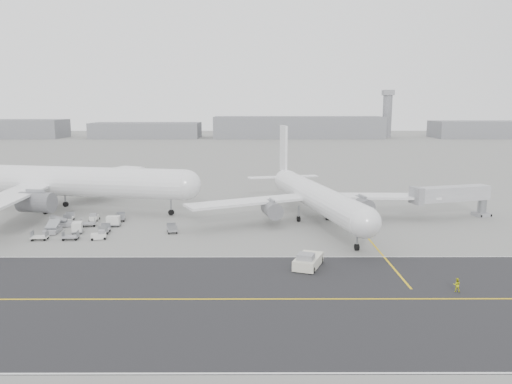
{
  "coord_description": "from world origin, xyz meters",
  "views": [
    {
      "loc": [
        11.31,
        -71.32,
        21.67
      ],
      "look_at": [
        11.57,
        12.0,
        7.04
      ],
      "focal_mm": 35.0,
      "sensor_mm": 36.0,
      "label": 1
    }
  ],
  "objects_px": {
    "jet_bridge": "(452,195)",
    "control_tower": "(387,113)",
    "ground_crew_b": "(457,285)",
    "airliner_a": "(56,181)",
    "ground_crew_a": "(311,261)",
    "airliner_b": "(314,195)",
    "pushback_tug": "(308,261)"
  },
  "relations": [
    {
      "from": "jet_bridge",
      "to": "control_tower",
      "type": "bearing_deg",
      "value": 62.06
    },
    {
      "from": "control_tower",
      "to": "ground_crew_b",
      "type": "xyz_separation_m",
      "value": [
        -64.97,
        -280.77,
        -15.41
      ]
    },
    {
      "from": "airliner_a",
      "to": "jet_bridge",
      "type": "bearing_deg",
      "value": -84.63
    },
    {
      "from": "airliner_a",
      "to": "jet_bridge",
      "type": "relative_size",
      "value": 3.6
    },
    {
      "from": "control_tower",
      "to": "ground_crew_a",
      "type": "bearing_deg",
      "value": -106.61
    },
    {
      "from": "airliner_b",
      "to": "ground_crew_a",
      "type": "xyz_separation_m",
      "value": [
        -3.56,
        -27.12,
        -4.03
      ]
    },
    {
      "from": "control_tower",
      "to": "airliner_a",
      "type": "bearing_deg",
      "value": -118.89
    },
    {
      "from": "control_tower",
      "to": "airliner_a",
      "type": "relative_size",
      "value": 0.51
    },
    {
      "from": "ground_crew_a",
      "to": "ground_crew_b",
      "type": "bearing_deg",
      "value": -11.77
    },
    {
      "from": "jet_bridge",
      "to": "ground_crew_b",
      "type": "bearing_deg",
      "value": -126.35
    },
    {
      "from": "control_tower",
      "to": "jet_bridge",
      "type": "bearing_deg",
      "value": -101.84
    },
    {
      "from": "airliner_a",
      "to": "pushback_tug",
      "type": "relative_size",
      "value": 7.88
    },
    {
      "from": "pushback_tug",
      "to": "ground_crew_a",
      "type": "relative_size",
      "value": 4.39
    },
    {
      "from": "control_tower",
      "to": "pushback_tug",
      "type": "xyz_separation_m",
      "value": [
        -81.49,
        -271.85,
        -15.33
      ]
    },
    {
      "from": "control_tower",
      "to": "ground_crew_b",
      "type": "bearing_deg",
      "value": -103.03
    },
    {
      "from": "ground_crew_a",
      "to": "airliner_b",
      "type": "bearing_deg",
      "value": 99.74
    },
    {
      "from": "pushback_tug",
      "to": "ground_crew_a",
      "type": "xyz_separation_m",
      "value": [
        0.38,
        0.02,
        -0.03
      ]
    },
    {
      "from": "control_tower",
      "to": "ground_crew_a",
      "type": "height_order",
      "value": "control_tower"
    },
    {
      "from": "control_tower",
      "to": "ground_crew_a",
      "type": "distance_m",
      "value": 284.09
    },
    {
      "from": "ground_crew_a",
      "to": "ground_crew_b",
      "type": "height_order",
      "value": "ground_crew_a"
    },
    {
      "from": "pushback_tug",
      "to": "jet_bridge",
      "type": "xyz_separation_m",
      "value": [
        30.67,
        29.43,
        3.57
      ]
    },
    {
      "from": "airliner_b",
      "to": "pushback_tug",
      "type": "distance_m",
      "value": 27.72
    },
    {
      "from": "control_tower",
      "to": "pushback_tug",
      "type": "bearing_deg",
      "value": -106.69
    },
    {
      "from": "ground_crew_b",
      "to": "pushback_tug",
      "type": "bearing_deg",
      "value": -12.92
    },
    {
      "from": "airliner_a",
      "to": "ground_crew_a",
      "type": "bearing_deg",
      "value": -116.48
    },
    {
      "from": "airliner_b",
      "to": "ground_crew_b",
      "type": "xyz_separation_m",
      "value": [
        12.58,
        -36.06,
        -4.08
      ]
    },
    {
      "from": "control_tower",
      "to": "ground_crew_b",
      "type": "relative_size",
      "value": 18.52
    },
    {
      "from": "airliner_a",
      "to": "ground_crew_a",
      "type": "height_order",
      "value": "airliner_a"
    },
    {
      "from": "control_tower",
      "to": "jet_bridge",
      "type": "xyz_separation_m",
      "value": [
        -50.83,
        -242.42,
        -11.77
      ]
    },
    {
      "from": "airliner_a",
      "to": "airliner_b",
      "type": "bearing_deg",
      "value": -89.86
    },
    {
      "from": "jet_bridge",
      "to": "ground_crew_a",
      "type": "relative_size",
      "value": 9.6
    },
    {
      "from": "control_tower",
      "to": "ground_crew_a",
      "type": "xyz_separation_m",
      "value": [
        -81.11,
        -271.83,
        -15.36
      ]
    }
  ]
}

